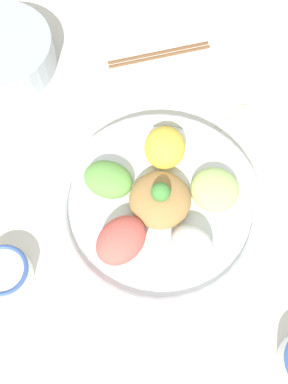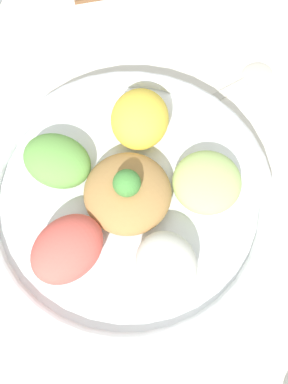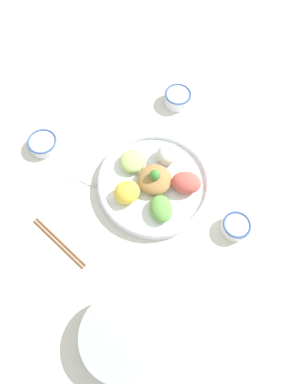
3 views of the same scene
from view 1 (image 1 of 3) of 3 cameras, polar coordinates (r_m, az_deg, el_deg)
The scene contains 5 objects.
ground_plane at distance 0.75m, azimuth 3.41°, elevation -5.64°, with size 2.40×2.40×0.00m, color silver.
salad_platter at distance 0.74m, azimuth 1.98°, elevation -1.50°, with size 0.34×0.34×0.09m.
sauce_bowl_red at distance 0.74m, azimuth -17.27°, elevation -9.71°, with size 0.08×0.08×0.04m.
chopsticks_pair_near at distance 0.93m, azimuth 1.93°, elevation 17.14°, with size 0.14×0.17×0.01m.
serving_spoon_main at distance 0.86m, azimuth 11.41°, elevation 9.28°, with size 0.12×0.09×0.01m.
Camera 1 is at (0.22, 0.05, 0.71)m, focal length 42.00 mm.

